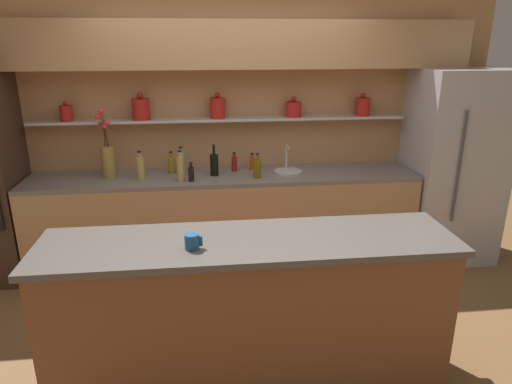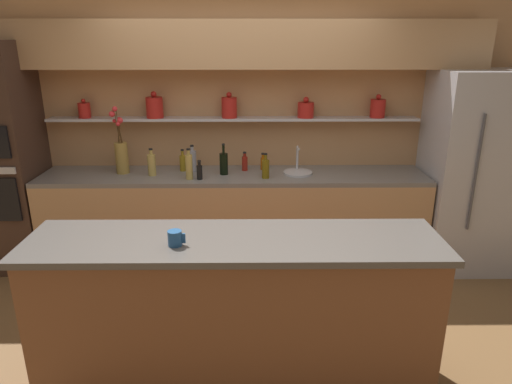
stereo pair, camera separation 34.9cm
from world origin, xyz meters
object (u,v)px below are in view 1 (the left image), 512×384
at_px(bottle_wine_0, 214,164).
at_px(bottle_spirit_1, 180,168).
at_px(flower_vase, 108,157).
at_px(bottle_spirit_3, 141,167).
at_px(bottle_oil_7, 171,165).
at_px(coffee_mug, 192,241).
at_px(refrigerator, 452,166).
at_px(sink_fixture, 288,170).
at_px(bottle_sauce_2, 252,163).
at_px(bottle_oil_5, 257,168).
at_px(bottle_spirit_6, 181,162).
at_px(bottle_sauce_4, 191,173).
at_px(bottle_sauce_8, 234,163).

distance_m(bottle_wine_0, bottle_spirit_1, 0.34).
bearing_deg(flower_vase, bottle_spirit_3, -14.86).
height_order(bottle_oil_7, coffee_mug, bottle_oil_7).
bearing_deg(refrigerator, sink_fixture, 178.28).
bearing_deg(bottle_sauce_2, flower_vase, -175.12).
bearing_deg(bottle_oil_5, refrigerator, 2.87).
bearing_deg(bottle_spirit_6, bottle_spirit_1, -89.53).
height_order(bottle_spirit_3, bottle_sauce_4, bottle_spirit_3).
relative_size(bottle_sauce_4, coffee_mug, 1.77).
xyz_separation_m(sink_fixture, bottle_wine_0, (-0.70, -0.02, 0.08)).
relative_size(bottle_spirit_3, coffee_mug, 2.57).
xyz_separation_m(bottle_wine_0, bottle_sauce_2, (0.37, 0.16, -0.04)).
bearing_deg(coffee_mug, bottle_sauce_4, 91.39).
xyz_separation_m(refrigerator, sink_fixture, (-1.64, 0.05, 0.00)).
xyz_separation_m(bottle_spirit_1, bottle_oil_7, (-0.10, 0.27, -0.04)).
bearing_deg(bottle_spirit_6, bottle_wine_0, -20.33).
distance_m(bottle_sauce_2, bottle_sauce_8, 0.18).
distance_m(bottle_spirit_3, bottle_oil_5, 1.07).
distance_m(bottle_sauce_4, bottle_spirit_6, 0.29).
bearing_deg(bottle_sauce_8, bottle_spirit_1, -150.54).
bearing_deg(sink_fixture, flower_vase, 178.99).
bearing_deg(refrigerator, bottle_sauce_2, 174.40).
bearing_deg(refrigerator, bottle_spirit_1, -177.31).
distance_m(bottle_spirit_1, bottle_oil_5, 0.70).
height_order(bottle_spirit_3, bottle_sauce_8, bottle_spirit_3).
bearing_deg(bottle_sauce_2, bottle_oil_7, -176.81).
bearing_deg(bottle_sauce_8, bottle_oil_7, -179.22).
height_order(refrigerator, bottle_oil_5, refrigerator).
bearing_deg(bottle_sauce_8, bottle_wine_0, -146.69).
relative_size(refrigerator, sink_fixture, 6.88).
bearing_deg(bottle_spirit_3, bottle_oil_5, -5.26).
distance_m(sink_fixture, bottle_wine_0, 0.71).
distance_m(bottle_sauce_2, bottle_spirit_6, 0.68).
bearing_deg(bottle_sauce_4, refrigerator, 2.93).
distance_m(refrigerator, bottle_spirit_6, 2.66).
height_order(bottle_oil_7, bottle_sauce_8, bottle_oil_7).
distance_m(bottle_spirit_3, bottle_sauce_4, 0.48).
bearing_deg(coffee_mug, bottle_spirit_3, 105.91).
bearing_deg(bottle_oil_5, bottle_wine_0, 161.91).
bearing_deg(coffee_mug, bottle_spirit_1, 94.67).
bearing_deg(bottle_spirit_1, bottle_sauce_2, 25.10).
height_order(bottle_spirit_1, coffee_mug, bottle_spirit_1).
relative_size(bottle_oil_5, coffee_mug, 2.33).
bearing_deg(coffee_mug, sink_fixture, 63.99).
bearing_deg(bottle_wine_0, bottle_spirit_1, -153.17).
height_order(refrigerator, bottle_sauce_4, refrigerator).
height_order(sink_fixture, bottle_oil_7, sink_fixture).
distance_m(flower_vase, bottle_sauce_8, 1.17).
xyz_separation_m(refrigerator, bottle_oil_5, (-1.95, -0.10, 0.07)).
bearing_deg(bottle_sauce_4, bottle_sauce_8, 35.33).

